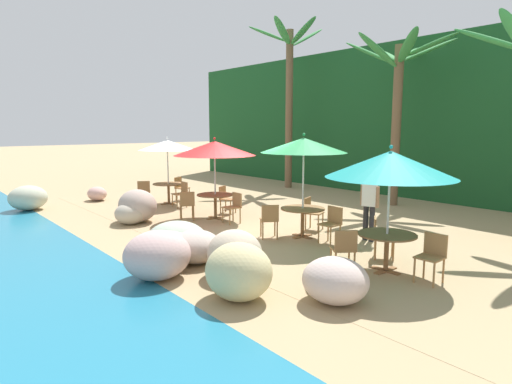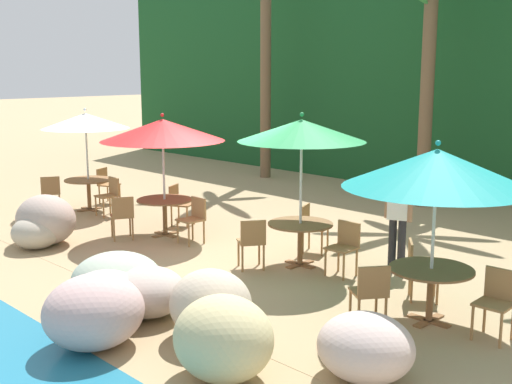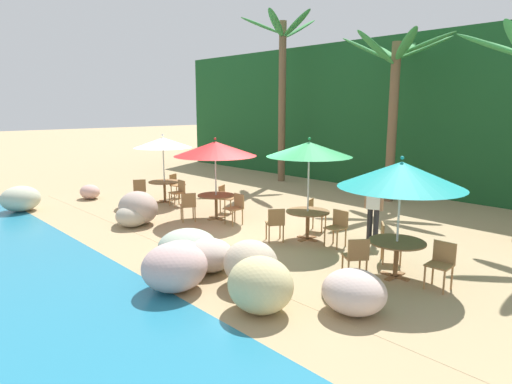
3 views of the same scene
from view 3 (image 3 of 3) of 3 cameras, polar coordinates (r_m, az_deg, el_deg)
The scene contains 27 objects.
ground_plane at distance 12.13m, azimuth 0.73°, elevation -5.05°, with size 120.00×120.00×0.00m, color tan.
terrace_deck at distance 12.13m, azimuth 0.73°, elevation -5.04°, with size 18.00×5.20×0.01m.
foliage_backdrop at distance 19.01m, azimuth 21.16°, elevation 9.17°, with size 28.00×2.40×6.00m.
rock_seawall at distance 10.30m, azimuth -11.53°, elevation -5.85°, with size 12.89×3.37×0.95m.
umbrella_white at distance 15.83m, azimuth -11.82°, elevation 6.20°, with size 2.00×2.00×2.40m.
dining_table_white at distance 16.01m, azimuth -11.62°, elevation 0.89°, with size 1.10×1.10×0.74m.
chair_white_seaward at distance 15.33m, azimuth -9.83°, elevation 0.14°, with size 0.45×0.45×0.87m.
chair_white_inland at distance 16.77m, azimuth -10.22°, elevation 1.04°, with size 0.56×0.56×0.87m.
chair_white_left at distance 15.92m, azimuth -14.64°, elevation 0.33°, with size 0.57×0.57×0.87m.
umbrella_red at distance 13.14m, azimuth -5.23°, elevation 5.53°, with size 2.43×2.43×2.44m.
dining_table_red at distance 13.36m, azimuth -5.12°, elevation -0.89°, with size 1.10×1.10×0.74m.
chair_red_seaward at distance 12.77m, azimuth -2.56°, elevation -1.87°, with size 0.44×0.44×0.87m.
chair_red_inland at distance 14.18m, azimuth -3.99°, elevation -0.61°, with size 0.57×0.57×0.87m.
chair_red_left at distance 13.15m, azimuth -8.66°, elevation -1.61°, with size 0.57×0.56×0.87m.
umbrella_green at distance 11.06m, azimuth 6.81°, elevation 5.43°, with size 2.12×2.12×2.60m.
dining_table_green at distance 11.34m, azimuth 6.62°, elevation -3.05°, with size 1.10×1.10×0.74m.
chair_green_seaward at distance 10.95m, azimuth 10.40°, elevation -4.21°, with size 0.44×0.44×0.87m.
chair_green_inland at distance 12.18m, azimuth 7.46°, elevation -2.59°, with size 0.56×0.55×0.87m.
chair_green_left at distance 11.07m, azimuth 2.51°, elevation -3.87°, with size 0.59×0.58×0.87m.
umbrella_teal at distance 8.91m, azimuth 18.07°, elevation 2.12°, with size 2.40×2.40×2.42m.
dining_table_teal at distance 9.22m, azimuth 17.54°, elevation -6.76°, with size 1.10×1.10×0.74m.
chair_teal_seaward at distance 9.01m, azimuth 22.61°, elevation -8.21°, with size 0.44×0.45×0.87m.
chair_teal_inland at distance 10.05m, azimuth 16.44°, elevation -5.85°, with size 0.59×0.59×0.87m.
chair_teal_left at distance 8.86m, azimuth 12.70°, elevation -7.94°, with size 0.59×0.59×0.87m.
palm_tree_nearest at distance 20.07m, azimuth 3.38°, elevation 14.60°, with size 3.35×3.48×7.17m.
palm_tree_second at distance 16.39m, azimuth 17.39°, elevation 12.87°, with size 3.68×3.73×5.75m.
waiter_in_white at distance 11.28m, azimuth 14.82°, elevation -1.48°, with size 0.52×0.32×1.70m.
Camera 3 is at (8.47, -8.02, 3.33)m, focal length 31.30 mm.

